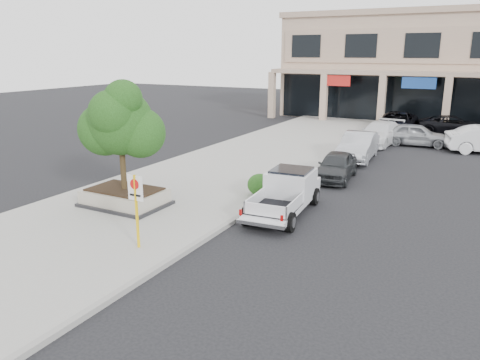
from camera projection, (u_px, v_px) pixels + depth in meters
name	position (u px, v px, depth m)	size (l,w,h in m)	color
ground	(262.00, 239.00, 15.44)	(120.00, 120.00, 0.00)	black
sidewalk	(214.00, 176.00, 23.03)	(8.00, 52.00, 0.15)	gray
curb	(288.00, 186.00, 21.23)	(0.20, 52.00, 0.15)	gray
planter	(125.00, 197.00, 18.29)	(3.20, 2.20, 0.68)	black
planter_tree	(126.00, 122.00, 17.58)	(2.90, 2.55, 4.00)	black
no_parking_sign	(136.00, 201.00, 14.02)	(0.55, 0.09, 2.30)	yellow
hedge	(260.00, 185.00, 19.47)	(1.10, 0.99, 0.94)	#174212
pickup_truck	(284.00, 194.00, 17.61)	(1.84, 4.98, 1.57)	silver
curb_car_a	(336.00, 166.00, 22.50)	(1.57, 3.90, 1.33)	#292B2D
curb_car_b	(358.00, 146.00, 26.63)	(1.64, 4.71, 1.55)	#AFB1B7
curb_car_c	(380.00, 133.00, 31.06)	(2.09, 5.13, 1.49)	white
curb_car_d	(396.00, 123.00, 35.22)	(2.68, 5.82, 1.62)	black
lot_car_a	(416.00, 135.00, 30.60)	(1.74, 4.32, 1.47)	#A3A7AB
lot_car_d	(453.00, 125.00, 34.81)	(2.32, 5.03, 1.40)	black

